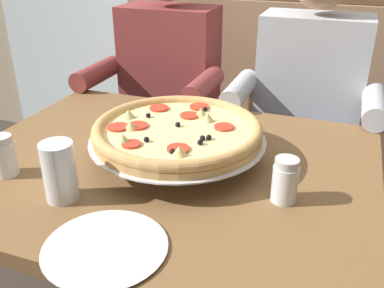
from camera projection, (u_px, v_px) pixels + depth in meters
The scene contains 10 objects.
booth_bench at pixel (241, 138), 2.07m from camera, with size 1.33×0.78×1.13m.
dining_table at pixel (165, 192), 1.19m from camera, with size 1.10×0.88×0.73m.
diner_left at pixel (160, 86), 1.80m from camera, with size 0.54×0.64×1.27m.
diner_right at pixel (306, 104), 1.61m from camera, with size 0.54×0.64×1.27m.
pizza at pixel (177, 132), 1.13m from camera, with size 0.47×0.47×0.12m.
shaker_parmesan at pixel (285, 183), 0.96m from camera, with size 0.06×0.06×0.11m.
shaker_oregano at pixel (5, 158), 1.07m from camera, with size 0.06×0.06×0.11m.
plate_near_left at pixel (105, 245), 0.83m from camera, with size 0.25×0.25×0.02m.
drinking_glass at pixel (60, 174), 0.96m from camera, with size 0.08×0.08×0.14m.
patio_chair at pixel (120, 46), 3.23m from camera, with size 0.43×0.43×0.86m.
Camera 1 is at (0.42, -0.92, 1.28)m, focal length 40.09 mm.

